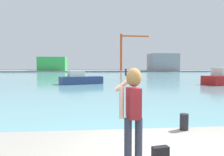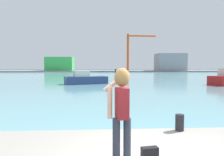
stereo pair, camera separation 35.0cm
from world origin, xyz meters
The scene contains 10 objects.
ground_plane centered at (0.00, 50.00, 0.00)m, with size 220.00×220.00×0.00m, color #334751.
harbor_water centered at (0.00, 52.00, 0.01)m, with size 140.00×100.00×0.02m, color #6BA8B2.
far_shore_dock centered at (0.00, 92.00, 0.26)m, with size 140.00×20.00×0.53m, color gray.
person_photographer centered at (-0.62, -0.01, 1.76)m, with size 0.53×0.55×1.74m.
handbag centered at (-0.07, 0.05, 0.81)m, with size 0.32×0.14×0.24m, color black.
harbor_bollard centered at (1.17, 1.78, 0.92)m, with size 0.23×0.23×0.45m, color black.
boat_moored centered at (-3.08, 25.19, 0.70)m, with size 6.12×4.10×1.87m.
warehouse_left centered at (-18.58, 89.00, 3.44)m, with size 11.49×8.21×5.82m, color green.
warehouse_right centered at (30.01, 88.05, 4.25)m, with size 12.12×9.47×7.45m, color gray.
port_crane centered at (12.64, 86.66, 10.40)m, with size 12.79×1.63×15.82m.
Camera 2 is at (-1.00, -3.79, 2.46)m, focal length 33.62 mm.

